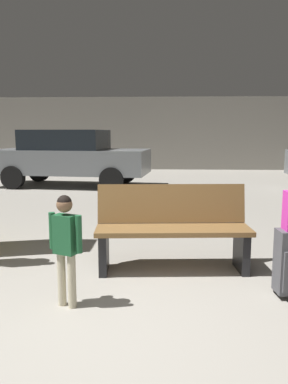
{
  "coord_description": "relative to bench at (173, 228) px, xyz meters",
  "views": [
    {
      "loc": [
        0.47,
        -2.56,
        1.44
      ],
      "look_at": [
        0.27,
        1.3,
        0.85
      ],
      "focal_mm": 36.57,
      "sensor_mm": 36.0,
      "label": 1
    }
  ],
  "objects": [
    {
      "name": "garage_back_wall",
      "position": [
        -0.56,
        11.4,
        0.96
      ],
      "size": [
        18.0,
        0.12,
        2.8
      ],
      "primitive_type": "cube",
      "color": "gray",
      "rests_on": "ground_plane"
    },
    {
      "name": "child",
      "position": [
        -0.9,
        -0.97,
        0.14
      ],
      "size": [
        0.3,
        0.23,
        0.94
      ],
      "color": "beige",
      "rests_on": "ground_plane"
    },
    {
      "name": "bench",
      "position": [
        0.0,
        0.0,
        0.0
      ],
      "size": [
        1.63,
        0.64,
        0.89
      ],
      "color": "brown",
      "rests_on": "ground_plane"
    },
    {
      "name": "ground_plane",
      "position": [
        -0.56,
        2.54,
        -0.49
      ],
      "size": [
        18.0,
        18.0,
        0.1
      ],
      "primitive_type": "cube",
      "color": "gray"
    },
    {
      "name": "parked_car_far",
      "position": [
        -2.62,
        6.4,
        0.36
      ],
      "size": [
        4.26,
        2.13,
        1.51
      ],
      "color": "slate",
      "rests_on": "ground_plane"
    }
  ]
}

